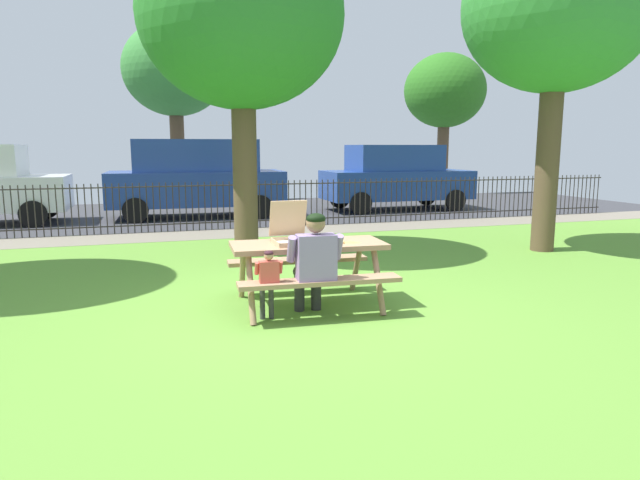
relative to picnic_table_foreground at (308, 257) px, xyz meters
name	(u,v)px	position (x,y,z in m)	size (l,w,h in m)	color
ground	(278,284)	(-0.09, 1.22, -0.61)	(28.00, 10.87, 0.02)	#609534
cobblestone_walkway	(229,234)	(-0.09, 5.96, -0.60)	(28.00, 1.40, 0.01)	gray
street_asphalt	(208,212)	(-0.09, 10.19, -0.60)	(28.00, 7.06, 0.01)	#38383D
picnic_table_foreground	(308,257)	(0.00, 0.00, 0.00)	(1.89, 1.59, 0.79)	#A37B5B
pizza_box_open	(291,233)	(-0.19, 0.05, 0.29)	(0.45, 0.53, 0.49)	tan
pizza_slice_on_table	(349,242)	(0.46, -0.14, 0.18)	(0.24, 0.22, 0.02)	#E8CA51
adult_at_table	(314,260)	(-0.08, -0.50, 0.06)	(0.62, 0.61, 1.19)	#2C2C2C
child_at_table	(268,278)	(-0.59, -0.50, -0.10)	(0.31, 0.30, 0.81)	#3A3A3A
iron_fence_streetside	(224,205)	(-0.09, 6.66, -0.03)	(21.54, 0.03, 1.10)	#2D2823
tree_near_table	(558,9)	(5.14, 2.21, 3.64)	(3.26, 3.26, 5.75)	brown
tree_midground_right	(242,17)	(-0.14, 3.40, 3.40)	(3.41, 3.41, 5.57)	brown
parked_car_left	(197,176)	(-0.45, 9.15, 0.50)	(4.68, 2.12, 2.08)	navy
parked_car_center	(396,176)	(5.42, 9.15, 0.41)	(4.41, 1.93, 1.94)	navy
far_tree_midleft	(175,71)	(-0.57, 15.12, 3.98)	(3.68, 3.68, 6.29)	brown
far_tree_center	(445,92)	(10.38, 15.12, 3.55)	(3.39, 3.39, 5.73)	brown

